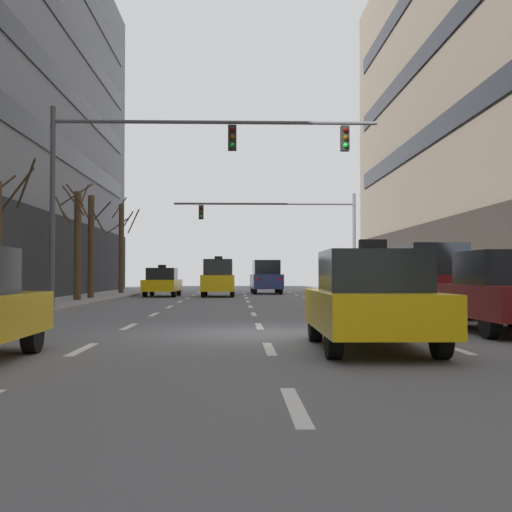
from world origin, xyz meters
TOP-DOWN VIEW (x-y plane):
  - ground_plane at (0.00, 0.00)m, footprint 120.00×120.00m
  - lane_stripe_l1_s3 at (-3.11, -3.00)m, footprint 0.16×2.00m
  - lane_stripe_l1_s4 at (-3.11, 2.00)m, footprint 0.16×2.00m
  - lane_stripe_l1_s5 at (-3.11, 7.00)m, footprint 0.16×2.00m
  - lane_stripe_l1_s6 at (-3.11, 12.00)m, footprint 0.16×2.00m
  - lane_stripe_l1_s7 at (-3.11, 17.00)m, footprint 0.16×2.00m
  - lane_stripe_l1_s8 at (-3.11, 22.00)m, footprint 0.16×2.00m
  - lane_stripe_l1_s9 at (-3.11, 27.00)m, footprint 0.16×2.00m
  - lane_stripe_l1_s10 at (-3.11, 32.00)m, footprint 0.16×2.00m
  - lane_stripe_l2_s2 at (0.00, -8.00)m, footprint 0.16×2.00m
  - lane_stripe_l2_s3 at (0.00, -3.00)m, footprint 0.16×2.00m
  - lane_stripe_l2_s4 at (0.00, 2.00)m, footprint 0.16×2.00m
  - lane_stripe_l2_s5 at (0.00, 7.00)m, footprint 0.16×2.00m
  - lane_stripe_l2_s6 at (0.00, 12.00)m, footprint 0.16×2.00m
  - lane_stripe_l2_s7 at (0.00, 17.00)m, footprint 0.16×2.00m
  - lane_stripe_l2_s8 at (0.00, 22.00)m, footprint 0.16×2.00m
  - lane_stripe_l2_s9 at (0.00, 27.00)m, footprint 0.16×2.00m
  - lane_stripe_l2_s10 at (0.00, 32.00)m, footprint 0.16×2.00m
  - lane_stripe_l3_s3 at (3.11, -3.00)m, footprint 0.16×2.00m
  - lane_stripe_l3_s4 at (3.11, 2.00)m, footprint 0.16×2.00m
  - lane_stripe_l3_s5 at (3.11, 7.00)m, footprint 0.16×2.00m
  - lane_stripe_l3_s6 at (3.11, 12.00)m, footprint 0.16×2.00m
  - lane_stripe_l3_s7 at (3.11, 17.00)m, footprint 0.16×2.00m
  - lane_stripe_l3_s8 at (3.11, 22.00)m, footprint 0.16×2.00m
  - lane_stripe_l3_s9 at (3.11, 27.00)m, footprint 0.16×2.00m
  - lane_stripe_l3_s10 at (3.11, 32.00)m, footprint 0.16×2.00m
  - taxi_driving_0 at (-4.71, 24.45)m, footprint 1.90×4.34m
  - taxi_driving_1 at (1.69, -3.16)m, footprint 1.89×4.40m
  - taxi_driving_2 at (-1.54, 24.29)m, footprint 1.84×4.34m
  - car_driving_4 at (1.41, 29.94)m, footprint 2.01×4.53m
  - car_parked_1 at (5.17, -0.03)m, footprint 1.98×4.66m
  - car_parked_2 at (5.17, 5.61)m, footprint 1.89×4.43m
  - traffic_signal_0 at (-2.82, 8.28)m, footprint 10.88×0.35m
  - traffic_signal_1 at (3.04, 26.87)m, footprint 10.99×0.35m
  - street_tree_0 at (-7.48, 27.22)m, footprint 2.19×1.41m
  - street_tree_1 at (-7.45, 5.71)m, footprint 2.04×1.40m
  - street_tree_2 at (-7.48, 18.51)m, footprint 1.66×1.66m
  - street_tree_3 at (-7.51, 15.72)m, footprint 1.56×2.00m

SIDE VIEW (x-z plane):
  - ground_plane at x=0.00m, z-range 0.00..0.00m
  - lane_stripe_l1_s3 at x=-3.11m, z-range 0.00..0.01m
  - lane_stripe_l1_s4 at x=-3.11m, z-range 0.00..0.01m
  - lane_stripe_l1_s5 at x=-3.11m, z-range 0.00..0.01m
  - lane_stripe_l1_s6 at x=-3.11m, z-range 0.00..0.01m
  - lane_stripe_l1_s7 at x=-3.11m, z-range 0.00..0.01m
  - lane_stripe_l1_s8 at x=-3.11m, z-range 0.00..0.01m
  - lane_stripe_l1_s9 at x=-3.11m, z-range 0.00..0.01m
  - lane_stripe_l1_s10 at x=-3.11m, z-range 0.00..0.01m
  - lane_stripe_l2_s2 at x=0.00m, z-range 0.00..0.01m
  - lane_stripe_l2_s3 at x=0.00m, z-range 0.00..0.01m
  - lane_stripe_l2_s4 at x=0.00m, z-range 0.00..0.01m
  - lane_stripe_l2_s5 at x=0.00m, z-range 0.00..0.01m
  - lane_stripe_l2_s6 at x=0.00m, z-range 0.00..0.01m
  - lane_stripe_l2_s7 at x=0.00m, z-range 0.00..0.01m
  - lane_stripe_l2_s8 at x=0.00m, z-range 0.00..0.01m
  - lane_stripe_l2_s9 at x=0.00m, z-range 0.00..0.01m
  - lane_stripe_l2_s10 at x=0.00m, z-range 0.00..0.01m
  - lane_stripe_l3_s3 at x=3.11m, z-range 0.00..0.01m
  - lane_stripe_l3_s4 at x=3.11m, z-range 0.00..0.01m
  - lane_stripe_l3_s5 at x=3.11m, z-range 0.00..0.01m
  - lane_stripe_l3_s6 at x=3.11m, z-range 0.00..0.01m
  - lane_stripe_l3_s7 at x=3.11m, z-range 0.00..0.01m
  - lane_stripe_l3_s8 at x=3.11m, z-range 0.00..0.01m
  - lane_stripe_l3_s9 at x=3.11m, z-range 0.00..0.01m
  - lane_stripe_l3_s10 at x=3.11m, z-range 0.00..0.01m
  - taxi_driving_0 at x=-4.71m, z-range -0.10..1.69m
  - taxi_driving_1 at x=1.69m, z-range -0.10..1.72m
  - car_parked_1 at x=5.17m, z-range -0.01..1.73m
  - taxi_driving_2 at x=-1.54m, z-range -0.09..2.18m
  - car_parked_2 at x=5.17m, z-range -0.01..2.13m
  - car_driving_4 at x=1.41m, z-range -0.01..2.16m
  - street_tree_1 at x=-7.45m, z-range 0.06..4.54m
  - street_tree_3 at x=-7.51m, z-range 0.03..5.26m
  - street_tree_2 at x=-7.48m, z-range -0.05..5.43m
  - street_tree_0 at x=-7.48m, z-range 0.01..5.86m
  - traffic_signal_1 at x=3.04m, z-range 1.32..7.36m
  - traffic_signal_0 at x=-2.82m, z-range 1.64..8.32m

